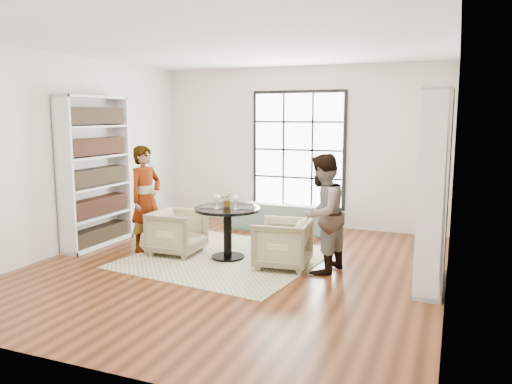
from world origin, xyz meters
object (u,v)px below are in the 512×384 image
at_px(wine_glass_left, 217,198).
at_px(wine_glass_right, 236,199).
at_px(sofa, 284,216).
at_px(armchair_right, 282,244).
at_px(pedestal_table, 228,222).
at_px(person_left, 146,199).
at_px(armchair_left, 177,232).
at_px(flower_centerpiece, 227,200).
at_px(person_right, 322,214).

xyz_separation_m(wine_glass_left, wine_glass_right, (0.27, 0.05, -0.00)).
xyz_separation_m(sofa, armchair_right, (0.71, -2.18, 0.08)).
relative_size(pedestal_table, person_left, 0.59).
xyz_separation_m(armchair_left, wine_glass_right, (0.98, -0.02, 0.58)).
relative_size(person_left, flower_centerpiece, 7.84).
xyz_separation_m(pedestal_table, sofa, (0.18, 2.07, -0.29)).
bearing_deg(person_right, armchair_left, -78.36).
bearing_deg(wine_glass_right, armchair_left, 178.80).
xyz_separation_m(armchair_left, person_right, (2.26, -0.05, 0.46)).
distance_m(pedestal_table, sofa, 2.10).
distance_m(sofa, wine_glass_left, 2.32).
height_order(wine_glass_right, flower_centerpiece, same).
height_order(armchair_right, wine_glass_right, wine_glass_right).
xyz_separation_m(pedestal_table, armchair_left, (-0.82, -0.05, -0.22)).
relative_size(sofa, person_left, 1.10).
bearing_deg(armchair_left, flower_centerpiece, -83.81).
xyz_separation_m(pedestal_table, armchair_right, (0.89, -0.11, -0.22)).
distance_m(person_right, flower_centerpiece, 1.47).
height_order(person_right, wine_glass_left, person_right).
bearing_deg(sofa, wine_glass_right, 88.60).
relative_size(armchair_left, flower_centerpiece, 3.55).
distance_m(person_left, person_right, 2.81).
bearing_deg(armchair_right, armchair_left, -97.78).
height_order(pedestal_table, person_left, person_left).
distance_m(armchair_left, armchair_right, 1.71).
relative_size(sofa, armchair_right, 2.42).
bearing_deg(armchair_left, sofa, -26.65).
height_order(armchair_left, flower_centerpiece, flower_centerpiece).
bearing_deg(armchair_right, sofa, -167.98).
distance_m(person_right, wine_glass_right, 1.28).
bearing_deg(person_right, flower_centerpiece, -83.31).
bearing_deg(wine_glass_right, wine_glass_left, -168.78).
relative_size(armchair_left, person_left, 0.45).
bearing_deg(armchair_left, wine_glass_left, -97.56).
bearing_deg(flower_centerpiece, wine_glass_right, -34.35).
bearing_deg(wine_glass_left, wine_glass_right, 11.22).
bearing_deg(pedestal_table, armchair_right, -6.83).
height_order(pedestal_table, person_right, person_right).
bearing_deg(armchair_left, pedestal_table, -87.81).
xyz_separation_m(person_right, wine_glass_left, (-1.54, -0.02, 0.12)).
height_order(pedestal_table, wine_glass_left, wine_glass_left).
bearing_deg(wine_glass_left, person_left, 176.61).
relative_size(wine_glass_left, flower_centerpiece, 1.02).
distance_m(sofa, armchair_left, 2.35).
bearing_deg(sofa, person_left, 52.91).
relative_size(sofa, flower_centerpiece, 8.63).
height_order(wine_glass_left, wine_glass_right, wine_glass_left).
xyz_separation_m(person_right, flower_centerpiece, (-1.46, 0.16, 0.07)).
xyz_separation_m(person_left, person_right, (2.81, -0.05, -0.02)).
bearing_deg(person_left, person_right, -79.06).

